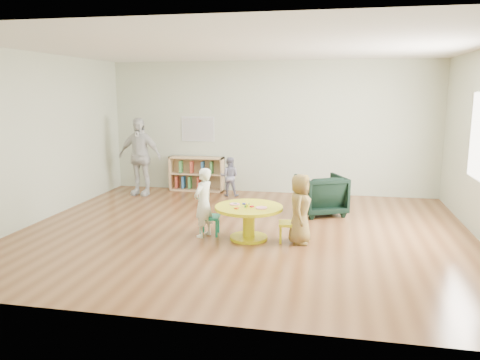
{
  "coord_description": "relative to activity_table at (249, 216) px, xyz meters",
  "views": [
    {
      "loc": [
        1.34,
        -6.94,
        2.16
      ],
      "look_at": [
        0.0,
        -0.3,
        0.88
      ],
      "focal_mm": 35.0,
      "sensor_mm": 36.0,
      "label": 1
    }
  ],
  "objects": [
    {
      "name": "activity_table",
      "position": [
        0.0,
        0.0,
        0.0
      ],
      "size": [
        1.0,
        1.0,
        0.55
      ],
      "rotation": [
        0.0,
        0.0,
        -0.11
      ],
      "color": "yellow",
      "rests_on": "ground"
    },
    {
      "name": "child_right",
      "position": [
        0.75,
        -0.04,
        0.16
      ],
      "size": [
        0.36,
        0.52,
        1.02
      ],
      "primitive_type": "imported",
      "rotation": [
        0.0,
        0.0,
        1.5
      ],
      "color": "gold",
      "rests_on": "ground"
    },
    {
      "name": "room",
      "position": [
        -0.14,
        0.37,
        1.55
      ],
      "size": [
        7.1,
        7.0,
        2.8
      ],
      "color": "brown",
      "rests_on": "ground"
    },
    {
      "name": "toddler",
      "position": [
        -0.92,
        2.82,
        0.06
      ],
      "size": [
        0.41,
        0.33,
        0.82
      ],
      "primitive_type": "imported",
      "rotation": [
        0.0,
        0.0,
        3.18
      ],
      "color": "#1C1B43",
      "rests_on": "ground"
    },
    {
      "name": "kid_chair_right",
      "position": [
        0.63,
        0.01,
        -0.06
      ],
      "size": [
        0.32,
        0.32,
        0.54
      ],
      "rotation": [
        0.0,
        0.0,
        1.68
      ],
      "color": "yellow",
      "rests_on": "ground"
    },
    {
      "name": "kid_chair_left",
      "position": [
        -0.67,
        0.09,
        -0.05
      ],
      "size": [
        0.33,
        0.33,
        0.55
      ],
      "rotation": [
        0.0,
        0.0,
        -1.45
      ],
      "color": "#167A5B",
      "rests_on": "ground"
    },
    {
      "name": "alphabet_poster",
      "position": [
        -1.75,
        3.35,
        1.0
      ],
      "size": [
        0.74,
        0.01,
        0.54
      ],
      "color": "silver",
      "rests_on": "ground"
    },
    {
      "name": "armchair",
      "position": [
        1.0,
        1.67,
        0.01
      ],
      "size": [
        1.01,
        1.02,
        0.71
      ],
      "primitive_type": "imported",
      "rotation": [
        0.0,
        0.0,
        3.57
      ],
      "color": "black",
      "rests_on": "ground"
    },
    {
      "name": "bookshelf",
      "position": [
        -1.76,
        3.23,
        0.02
      ],
      "size": [
        1.2,
        0.3,
        0.75
      ],
      "color": "tan",
      "rests_on": "ground"
    },
    {
      "name": "adult_caretaker",
      "position": [
        -2.81,
        2.57,
        0.47
      ],
      "size": [
        0.99,
        0.48,
        1.63
      ],
      "primitive_type": "imported",
      "rotation": [
        0.0,
        0.0,
        -0.08
      ],
      "color": "silver",
      "rests_on": "ground"
    },
    {
      "name": "child_left",
      "position": [
        -0.69,
        -0.0,
        0.18
      ],
      "size": [
        0.37,
        0.45,
        1.05
      ],
      "primitive_type": "imported",
      "rotation": [
        0.0,
        0.0,
        -1.93
      ],
      "color": "white",
      "rests_on": "ground"
    }
  ]
}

